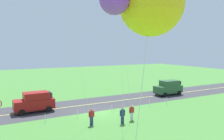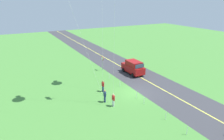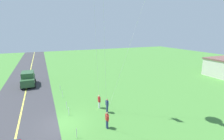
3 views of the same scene
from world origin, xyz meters
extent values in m
cube|color=#478438|center=(0.00, 0.00, -0.05)|extent=(120.00, 120.00, 0.10)
cube|color=#38383D|center=(0.00, -4.00, 0.00)|extent=(120.00, 7.00, 0.00)
cube|color=#E5E04C|center=(0.00, -4.00, 0.01)|extent=(120.00, 0.16, 0.00)
cube|color=#2D5633|center=(-13.74, -3.72, 0.89)|extent=(4.40, 1.90, 1.10)
cube|color=#2D5633|center=(-13.99, -3.72, 1.84)|extent=(2.73, 1.75, 0.80)
cube|color=#334756|center=(-12.91, -3.72, 1.84)|extent=(0.10, 1.62, 0.64)
cube|color=#334756|center=(-15.61, -3.72, 1.84)|extent=(0.10, 1.62, 0.60)
cylinder|color=black|center=(-12.31, -2.77, 0.34)|extent=(0.68, 0.22, 0.68)
cylinder|color=black|center=(-12.31, -4.67, 0.34)|extent=(0.68, 0.22, 0.68)
cylinder|color=black|center=(-15.17, -2.77, 0.34)|extent=(0.68, 0.22, 0.68)
cylinder|color=black|center=(-15.17, -4.67, 0.34)|extent=(0.68, 0.22, 0.68)
cylinder|color=navy|center=(-0.49, 4.61, 0.41)|extent=(0.16, 0.16, 0.82)
cylinder|color=navy|center=(-0.31, 4.61, 0.41)|extent=(0.16, 0.16, 0.82)
cube|color=navy|center=(-0.40, 4.61, 1.10)|extent=(0.36, 0.22, 0.56)
cylinder|color=navy|center=(-0.64, 4.61, 1.05)|extent=(0.10, 0.10, 0.52)
cylinder|color=navy|center=(-0.16, 4.61, 1.05)|extent=(0.10, 0.10, 0.52)
sphere|color=#9E704C|center=(-0.40, 4.61, 1.49)|extent=(0.22, 0.22, 0.22)
cylinder|color=navy|center=(2.26, 3.54, 0.41)|extent=(0.16, 0.16, 0.82)
cylinder|color=navy|center=(2.44, 3.54, 0.41)|extent=(0.16, 0.16, 0.82)
cube|color=red|center=(2.35, 3.54, 1.10)|extent=(0.36, 0.22, 0.56)
cylinder|color=red|center=(2.11, 3.54, 1.05)|extent=(0.10, 0.10, 0.52)
cylinder|color=red|center=(2.59, 3.54, 1.05)|extent=(0.10, 0.10, 0.52)
sphere|color=#9E704C|center=(2.35, 3.54, 1.49)|extent=(0.22, 0.22, 0.22)
cylinder|color=silver|center=(-1.84, 4.18, 0.41)|extent=(0.16, 0.16, 0.82)
cylinder|color=silver|center=(-1.66, 4.18, 0.41)|extent=(0.16, 0.16, 0.82)
cube|color=red|center=(-1.75, 4.18, 1.10)|extent=(0.36, 0.22, 0.56)
cylinder|color=red|center=(-1.99, 4.18, 1.05)|extent=(0.10, 0.10, 0.52)
cylinder|color=red|center=(-1.51, 4.18, 1.05)|extent=(0.10, 0.10, 0.52)
sphere|color=#D8AD84|center=(-1.75, 4.18, 1.49)|extent=(0.22, 0.22, 0.22)
cylinder|color=silver|center=(0.69, 6.35, 6.60)|extent=(2.21, 3.49, 13.21)
cylinder|color=silver|center=(3.42, 2.99, 6.89)|extent=(2.15, 1.11, 13.79)
cylinder|color=silver|center=(-1.13, 3.74, 8.28)|extent=(1.26, 0.89, 16.57)
cylinder|color=silver|center=(-9.50, 0.70, 0.45)|extent=(0.05, 0.05, 0.90)
cylinder|color=silver|center=(-6.71, 0.70, 0.45)|extent=(0.05, 0.05, 0.90)
cylinder|color=silver|center=(-2.99, 0.70, 0.45)|extent=(0.05, 0.05, 0.90)
cylinder|color=silver|center=(-1.39, 0.70, 0.45)|extent=(0.05, 0.05, 0.90)
cylinder|color=silver|center=(2.69, 0.70, 0.45)|extent=(0.05, 0.05, 0.90)
camera|label=1|loc=(10.91, 23.13, 7.29)|focal=37.20mm
camera|label=2|loc=(-19.76, 13.99, 11.79)|focal=32.01mm
camera|label=3|loc=(14.94, -1.36, 8.71)|focal=26.58mm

